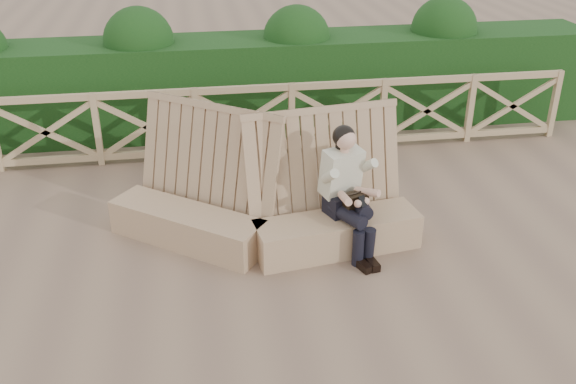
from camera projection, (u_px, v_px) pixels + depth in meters
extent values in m
plane|color=brown|center=(279.00, 286.00, 6.77)|extent=(60.00, 60.00, 0.00)
cube|color=#9D7D59|center=(188.00, 226.00, 7.48)|extent=(1.80, 1.55, 0.41)
cube|color=#9D7D59|center=(198.00, 173.00, 7.44)|extent=(1.76, 1.50, 1.53)
cube|color=#9D7D59|center=(337.00, 233.00, 7.33)|extent=(1.94, 0.76, 0.41)
cube|color=#9D7D59|center=(330.00, 178.00, 7.30)|extent=(1.93, 0.70, 1.53)
cube|color=black|center=(343.00, 203.00, 7.30)|extent=(0.47, 0.41, 0.24)
cube|color=beige|center=(341.00, 172.00, 7.18)|extent=(0.52, 0.45, 0.57)
sphere|color=tan|center=(346.00, 139.00, 6.95)|extent=(0.30, 0.30, 0.23)
sphere|color=black|center=(344.00, 136.00, 6.97)|extent=(0.32, 0.32, 0.25)
cylinder|color=black|center=(347.00, 215.00, 7.09)|extent=(0.33, 0.52, 0.16)
cylinder|color=black|center=(359.00, 204.00, 7.15)|extent=(0.34, 0.53, 0.18)
cylinder|color=black|center=(358.00, 248.00, 7.04)|extent=(0.17, 0.17, 0.41)
cylinder|color=black|center=(369.00, 246.00, 7.08)|extent=(0.17, 0.17, 0.41)
cube|color=black|center=(363.00, 265.00, 7.04)|extent=(0.19, 0.28, 0.09)
cube|color=black|center=(372.00, 264.00, 7.08)|extent=(0.19, 0.28, 0.09)
cube|color=black|center=(355.00, 201.00, 7.11)|extent=(0.30, 0.24, 0.18)
cube|color=black|center=(363.00, 202.00, 6.94)|extent=(0.11, 0.12, 0.13)
cube|color=#977C58|center=(243.00, 89.00, 9.37)|extent=(10.10, 0.07, 0.10)
cube|color=#977C58|center=(245.00, 148.00, 9.79)|extent=(10.10, 0.07, 0.10)
cube|color=black|center=(237.00, 84.00, 10.57)|extent=(12.00, 1.20, 1.50)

